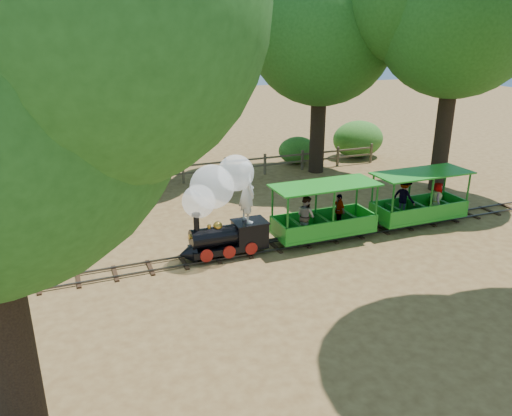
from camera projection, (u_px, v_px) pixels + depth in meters
name	position (u px, v px, depth m)	size (l,w,h in m)	color
ground	(275.00, 247.00, 15.98)	(90.00, 90.00, 0.00)	olive
track	(275.00, 246.00, 15.96)	(22.00, 1.00, 0.10)	#3F3D3A
locomotive	(221.00, 200.00, 14.82)	(2.78, 1.31, 3.19)	black
carriage_front	(321.00, 218.00, 16.24)	(3.50, 1.43, 1.82)	#1E8D1F
carriage_rear	(417.00, 202.00, 17.65)	(3.50, 1.43, 1.82)	#1E8D1F
oak_nc	(143.00, 18.00, 21.25)	(7.34, 6.46, 9.67)	#2D2116
oak_ne	(320.00, 21.00, 22.17)	(8.46, 7.44, 9.96)	#2D2116
oak_e	(457.00, 5.00, 19.28)	(8.08, 7.11, 10.38)	#2D2116
fence	(205.00, 169.00, 22.77)	(18.10, 0.10, 1.00)	brown
shrub_west	(58.00, 170.00, 21.66)	(2.35, 1.81, 1.63)	#2D6B1E
shrub_mid_w	(122.00, 162.00, 22.57)	(2.66, 2.05, 1.84)	#2D6B1E
shrub_mid_e	(297.00, 150.00, 25.74)	(2.00, 1.54, 1.39)	#2D6B1E
shrub_east	(358.00, 139.00, 26.91)	(2.85, 2.19, 1.97)	#2D6B1E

